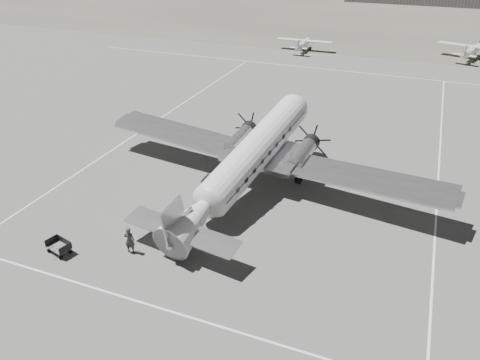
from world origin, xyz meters
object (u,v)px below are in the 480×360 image
(dc3_airliner, at_px, (249,160))
(passenger, at_px, (180,207))
(ground_crew, at_px, (130,240))
(baggage_cart_far, at_px, (59,247))
(baggage_cart_near, at_px, (165,222))
(ramp_agent, at_px, (177,208))
(light_plane_left, at_px, (304,45))
(light_plane_right, at_px, (472,52))

(dc3_airliner, distance_m, passenger, 6.70)
(dc3_airliner, bearing_deg, ground_crew, -105.41)
(baggage_cart_far, bearing_deg, baggage_cart_near, 60.35)
(baggage_cart_far, bearing_deg, ramp_agent, 66.28)
(dc3_airliner, height_order, light_plane_left, dc3_airliner)
(light_plane_right, xyz_separation_m, ground_crew, (-22.92, -64.89, -0.22))
(baggage_cart_near, height_order, passenger, passenger)
(light_plane_left, distance_m, baggage_cart_near, 57.22)
(light_plane_left, xyz_separation_m, passenger, (5.18, -55.16, -0.29))
(dc3_airliner, bearing_deg, light_plane_left, 108.17)
(light_plane_right, bearing_deg, dc3_airliner, -91.63)
(light_plane_left, xyz_separation_m, ground_crew, (4.21, -60.44, -0.05))
(light_plane_left, xyz_separation_m, ramp_agent, (5.13, -55.49, -0.19))
(dc3_airliner, distance_m, ground_crew, 11.58)
(dc3_airliner, height_order, light_plane_right, dc3_airliner)
(ground_crew, relative_size, passenger, 1.33)
(light_plane_left, bearing_deg, baggage_cart_near, -85.71)
(light_plane_right, xyz_separation_m, baggage_cart_far, (-27.33, -66.75, -0.72))
(light_plane_left, relative_size, baggage_cart_near, 6.47)
(dc3_airliner, xyz_separation_m, baggage_cart_far, (-8.98, -12.32, -2.51))
(baggage_cart_far, height_order, ground_crew, ground_crew)
(light_plane_left, distance_m, ground_crew, 60.58)
(ramp_agent, bearing_deg, baggage_cart_far, 151.96)
(baggage_cart_far, bearing_deg, passenger, 67.35)
(baggage_cart_near, bearing_deg, baggage_cart_far, -155.16)
(light_plane_left, relative_size, ramp_agent, 5.94)
(light_plane_left, bearing_deg, light_plane_right, 8.69)
(ground_crew, height_order, ramp_agent, ground_crew)
(ground_crew, xyz_separation_m, passenger, (0.96, 5.28, -0.24))
(baggage_cart_near, height_order, baggage_cart_far, baggage_cart_far)
(passenger, bearing_deg, light_plane_left, 14.89)
(light_plane_left, relative_size, baggage_cart_far, 5.88)
(baggage_cart_far, bearing_deg, light_plane_left, 104.14)
(baggage_cart_far, height_order, ramp_agent, ramp_agent)
(light_plane_right, bearing_deg, baggage_cart_far, -95.27)
(light_plane_left, distance_m, baggage_cart_far, 62.30)
(passenger, bearing_deg, ramp_agent, -178.68)
(dc3_airliner, relative_size, passenger, 21.26)
(baggage_cart_near, bearing_deg, ramp_agent, 60.61)
(dc3_airliner, height_order, baggage_cart_far, dc3_airliner)
(ground_crew, bearing_deg, light_plane_left, -98.46)
(baggage_cart_far, height_order, passenger, passenger)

